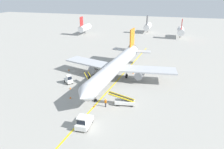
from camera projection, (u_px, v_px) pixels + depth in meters
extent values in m
plane|color=#9E9B93|center=(96.00, 105.00, 39.99)|extent=(300.00, 300.00, 0.00)
cube|color=yellow|center=(106.00, 93.00, 44.34)|extent=(6.66, 79.77, 0.01)
cylinder|color=#B2B5BA|center=(116.00, 66.00, 49.86)|extent=(5.68, 30.17, 3.30)
cone|color=#B2B5BA|center=(83.00, 96.00, 35.82)|extent=(3.41, 2.65, 3.23)
cone|color=#B2B5BA|center=(134.00, 48.00, 63.94)|extent=(3.35, 3.04, 3.14)
cube|color=#B2B5BA|center=(148.00, 70.00, 48.84)|extent=(13.46, 6.05, 0.36)
cylinder|color=gray|center=(140.00, 74.00, 48.89)|extent=(2.15, 3.34, 1.90)
cube|color=#B2B5BA|center=(90.00, 62.00, 53.79)|extent=(13.71, 7.92, 0.36)
cylinder|color=gray|center=(94.00, 68.00, 52.75)|extent=(2.15, 3.34, 1.90)
cube|color=orange|center=(132.00, 38.00, 60.49)|extent=(0.60, 4.01, 5.20)
cube|color=#B2B5BA|center=(141.00, 51.00, 60.52)|extent=(5.32, 2.51, 0.24)
cube|color=#B2B5BA|center=(122.00, 50.00, 62.50)|extent=(5.55, 3.28, 0.24)
cylinder|color=#4C4C51|center=(95.00, 94.00, 40.60)|extent=(0.20, 0.20, 3.12)
cylinder|color=black|center=(95.00, 100.00, 41.07)|extent=(0.39, 0.59, 0.56)
cylinder|color=#4C4C51|center=(127.00, 72.00, 51.58)|extent=(0.20, 0.20, 3.12)
cylinder|color=black|center=(127.00, 76.00, 51.98)|extent=(0.43, 0.98, 0.96)
cylinder|color=#4C4C51|center=(110.00, 70.00, 53.03)|extent=(0.20, 0.20, 3.12)
cylinder|color=black|center=(110.00, 74.00, 53.43)|extent=(0.43, 0.98, 0.96)
cube|color=black|center=(88.00, 89.00, 37.42)|extent=(2.88, 1.22, 0.60)
cube|color=silver|center=(84.00, 122.00, 33.35)|extent=(2.07, 3.68, 0.80)
cube|color=silver|center=(83.00, 120.00, 32.43)|extent=(1.59, 1.69, 1.10)
cube|color=black|center=(81.00, 122.00, 31.73)|extent=(1.43, 0.15, 0.77)
cylinder|color=black|center=(87.00, 130.00, 32.19)|extent=(0.25, 0.61, 0.60)
cylinder|color=black|center=(77.00, 129.00, 32.54)|extent=(0.25, 0.61, 0.60)
cylinder|color=black|center=(92.00, 121.00, 34.46)|extent=(0.25, 0.61, 0.60)
cylinder|color=black|center=(83.00, 120.00, 34.81)|extent=(0.25, 0.61, 0.60)
cube|color=silver|center=(68.00, 81.00, 49.01)|extent=(2.67, 2.55, 0.70)
cube|color=silver|center=(69.00, 78.00, 48.35)|extent=(1.50, 1.49, 1.10)
cube|color=black|center=(70.00, 78.00, 47.95)|extent=(0.70, 0.79, 0.77)
cylinder|color=black|center=(72.00, 83.00, 48.77)|extent=(0.60, 0.56, 0.60)
cylinder|color=black|center=(68.00, 84.00, 48.21)|extent=(0.60, 0.56, 0.60)
cylinder|color=black|center=(69.00, 80.00, 50.07)|extent=(0.60, 0.56, 0.60)
cylinder|color=black|center=(65.00, 81.00, 49.51)|extent=(0.60, 0.56, 0.60)
cube|color=silver|center=(91.00, 84.00, 47.07)|extent=(3.68, 3.81, 0.60)
cylinder|color=black|center=(86.00, 84.00, 48.02)|extent=(0.57, 0.59, 0.60)
cylinder|color=black|center=(92.00, 83.00, 48.55)|extent=(0.57, 0.59, 0.60)
cylinder|color=black|center=(91.00, 89.00, 45.81)|extent=(0.57, 0.59, 0.60)
cylinder|color=black|center=(96.00, 87.00, 46.34)|extent=(0.57, 0.59, 0.60)
cube|color=black|center=(90.00, 80.00, 47.21)|extent=(4.05, 4.28, 1.76)
cube|color=yellow|center=(88.00, 79.00, 46.98)|extent=(3.47, 3.74, 1.84)
cube|color=yellow|center=(92.00, 79.00, 47.35)|extent=(3.47, 3.74, 1.84)
cube|color=silver|center=(125.00, 102.00, 39.69)|extent=(4.01, 2.19, 0.60)
cylinder|color=black|center=(118.00, 105.00, 39.33)|extent=(0.63, 0.33, 0.60)
cylinder|color=black|center=(118.00, 101.00, 40.51)|extent=(0.63, 0.33, 0.60)
cylinder|color=black|center=(132.00, 105.00, 39.10)|extent=(0.63, 0.33, 0.60)
cylinder|color=black|center=(132.00, 102.00, 40.28)|extent=(0.63, 0.33, 0.60)
cube|color=black|center=(122.00, 97.00, 39.39)|extent=(5.08, 1.82, 1.76)
cube|color=yellow|center=(122.00, 98.00, 38.93)|extent=(4.94, 1.02, 1.84)
cube|color=yellow|center=(122.00, 96.00, 39.76)|extent=(4.94, 1.02, 1.84)
cylinder|color=#26262D|center=(106.00, 105.00, 39.04)|extent=(0.24, 0.24, 0.85)
cube|color=orange|center=(106.00, 101.00, 38.78)|extent=(0.36, 0.22, 0.56)
sphere|color=tan|center=(106.00, 100.00, 38.63)|extent=(0.20, 0.20, 0.20)
sphere|color=yellow|center=(106.00, 99.00, 38.61)|extent=(0.24, 0.24, 0.24)
cone|color=orange|center=(94.00, 106.00, 39.12)|extent=(0.36, 0.36, 0.44)
cone|color=orange|center=(70.00, 88.00, 46.23)|extent=(0.36, 0.36, 0.44)
cone|color=orange|center=(70.00, 97.00, 42.20)|extent=(0.36, 0.36, 0.44)
cone|color=orange|center=(69.00, 70.00, 56.82)|extent=(0.36, 0.36, 0.44)
cone|color=orange|center=(133.00, 73.00, 54.76)|extent=(0.36, 0.36, 0.44)
cylinder|color=silver|center=(85.00, 28.00, 103.11)|extent=(3.00, 10.00, 3.00)
cylinder|color=#3F3F3F|center=(85.00, 33.00, 103.97)|extent=(0.30, 0.30, 1.60)
cube|color=red|center=(81.00, 22.00, 98.69)|extent=(0.24, 3.20, 4.40)
cylinder|color=silver|center=(148.00, 26.00, 107.36)|extent=(3.00, 10.00, 3.00)
cylinder|color=#3F3F3F|center=(147.00, 31.00, 108.22)|extent=(0.30, 0.30, 1.60)
cube|color=#333338|center=(147.00, 20.00, 102.94)|extent=(0.24, 3.20, 4.40)
cylinder|color=silver|center=(181.00, 31.00, 95.38)|extent=(3.00, 10.00, 3.00)
cylinder|color=#3F3F3F|center=(180.00, 36.00, 96.24)|extent=(0.30, 0.30, 1.60)
cube|color=red|center=(182.00, 24.00, 90.96)|extent=(0.24, 3.20, 4.40)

